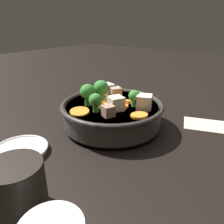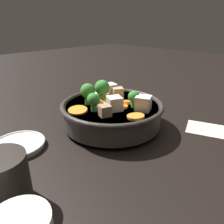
% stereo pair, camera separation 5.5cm
% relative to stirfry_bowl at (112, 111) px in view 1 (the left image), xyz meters
% --- Properties ---
extents(ground_plane, '(3.00, 3.00, 0.00)m').
position_rel_stirfry_bowl_xyz_m(ground_plane, '(-0.00, -0.00, -0.04)').
color(ground_plane, black).
extents(stirfry_bowl, '(0.26, 0.26, 0.12)m').
position_rel_stirfry_bowl_xyz_m(stirfry_bowl, '(0.00, 0.00, 0.00)').
color(stirfry_bowl, '#38332D').
rests_on(stirfry_bowl, ground_plane).
extents(side_saucer, '(0.11, 0.11, 0.01)m').
position_rel_stirfry_bowl_xyz_m(side_saucer, '(0.07, 0.21, -0.04)').
color(side_saucer, white).
rests_on(side_saucer, ground_plane).
extents(dark_mug, '(0.10, 0.08, 0.08)m').
position_rel_stirfry_bowl_xyz_m(dark_mug, '(-0.07, 0.29, -0.00)').
color(dark_mug, black).
rests_on(dark_mug, ground_plane).
extents(napkin, '(0.13, 0.11, 0.00)m').
position_rel_stirfry_bowl_xyz_m(napkin, '(-0.19, -0.16, -0.04)').
color(napkin, beige).
rests_on(napkin, ground_plane).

